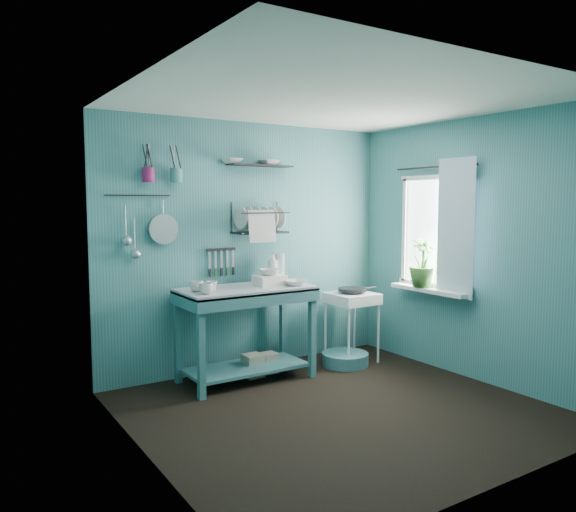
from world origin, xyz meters
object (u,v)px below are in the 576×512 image
mug_left (206,289)px  colander (164,229)px  potted_plant (423,263)px  hotplate_stand (352,327)px  mug_right (197,286)px  water_bottle (280,267)px  work_counter (246,334)px  storage_tin_small (269,363)px  mug_mid (212,286)px  storage_tin_large (253,366)px  wash_tub (270,280)px  frying_pan (352,290)px  utensil_cup_magenta (148,175)px  floor_basin (345,359)px  utensil_cup_teal (176,175)px  soap_bottle (273,267)px  dish_rack (260,218)px

mug_left → colander: colander is taller
potted_plant → hotplate_stand: bearing=132.7°
mug_right → water_bottle: size_ratio=0.44×
work_counter → storage_tin_small: (0.30, 0.08, -0.35)m
mug_mid → storage_tin_large: bearing=12.9°
wash_tub → frying_pan: (1.01, -0.02, -0.17)m
utensil_cup_magenta → floor_basin: utensil_cup_magenta is taller
mug_mid → floor_basin: 1.72m
hotplate_stand → storage_tin_large: 1.19m
utensil_cup_teal → colander: bearing=166.1°
wash_tub → water_bottle: water_bottle is taller
soap_bottle → water_bottle: (0.10, 0.02, -0.01)m
mug_right → potted_plant: bearing=-14.3°
storage_tin_small → floor_basin: bearing=-14.8°
mug_left → storage_tin_large: mug_left is taller
mug_left → colander: bearing=110.9°
mug_mid → wash_tub: (0.63, 0.04, 0.00)m
mug_right → colander: size_ratio=0.44×
colander → storage_tin_small: 1.69m
potted_plant → utensil_cup_magenta: bearing=160.9°
colander → storage_tin_small: bearing=-15.1°
frying_pan → colander: size_ratio=1.07×
potted_plant → storage_tin_small: size_ratio=2.51×
dish_rack → potted_plant: size_ratio=1.10×
hotplate_stand → storage_tin_large: (-1.16, 0.09, -0.26)m
hotplate_stand → frying_pan: size_ratio=2.45×
soap_bottle → floor_basin: size_ratio=0.61×
water_bottle → storage_tin_small: water_bottle is taller
mug_left → storage_tin_large: (0.58, 0.21, -0.84)m
water_bottle → hotplate_stand: 1.03m
mug_right → work_counter: bearing=0.0°
storage_tin_small → water_bottle: bearing=32.5°
mug_right → frying_pan: mug_right is taller
water_bottle → floor_basin: 1.19m
soap_bottle → storage_tin_large: size_ratio=1.36×
hotplate_stand → work_counter: bearing=170.0°
mug_right → soap_bottle: soap_bottle is taller
soap_bottle → floor_basin: bearing=-25.9°
soap_bottle → dish_rack: size_ratio=0.54×
hotplate_stand → floor_basin: bearing=-158.3°
mug_right → floor_basin: bearing=-4.7°
mug_mid → floor_basin: size_ratio=0.20×
work_counter → mug_left: bearing=-164.5°
water_bottle → storage_tin_large: 1.03m
utensil_cup_magenta → mug_left: bearing=-54.6°
mug_left → floor_basin: size_ratio=0.25×
hotplate_stand → colander: 2.25m
mug_mid → storage_tin_small: 1.09m
utensil_cup_teal → storage_tin_large: utensil_cup_teal is taller
mug_mid → storage_tin_large: size_ratio=0.45×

